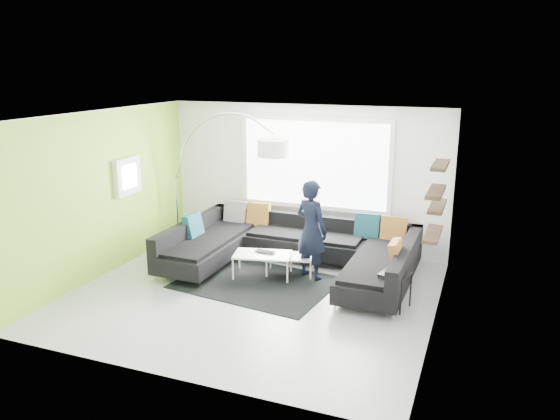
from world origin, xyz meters
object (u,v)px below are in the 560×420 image
(arc_lamp, at_px, (175,179))
(person, at_px, (311,230))
(side_table, at_px, (394,290))
(sectional_sofa, at_px, (290,252))
(coffee_table, at_px, (276,264))
(laptop, at_px, (264,253))

(arc_lamp, distance_m, person, 3.16)
(side_table, bearing_deg, sectional_sofa, 158.79)
(coffee_table, bearing_deg, person, -1.74)
(person, bearing_deg, side_table, 179.16)
(coffee_table, xyz_separation_m, arc_lamp, (-2.45, 0.83, 1.14))
(sectional_sofa, xyz_separation_m, arc_lamp, (-2.64, 0.65, 0.96))
(coffee_table, distance_m, person, 0.88)
(arc_lamp, bearing_deg, person, -3.58)
(arc_lamp, height_order, person, arc_lamp)
(sectional_sofa, height_order, person, person)
(sectional_sofa, distance_m, laptop, 0.47)
(person, bearing_deg, laptop, 39.84)
(side_table, height_order, laptop, side_table)
(coffee_table, height_order, arc_lamp, arc_lamp)
(side_table, xyz_separation_m, laptop, (-2.29, 0.46, 0.14))
(coffee_table, relative_size, person, 0.73)
(sectional_sofa, bearing_deg, arc_lamp, 166.71)
(sectional_sofa, xyz_separation_m, coffee_table, (-0.19, -0.18, -0.19))
(coffee_table, bearing_deg, laptop, -162.24)
(sectional_sofa, height_order, arc_lamp, arc_lamp)
(coffee_table, height_order, person, person)
(arc_lamp, bearing_deg, coffee_table, -9.09)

